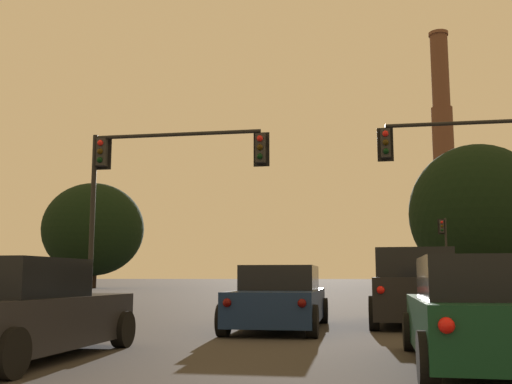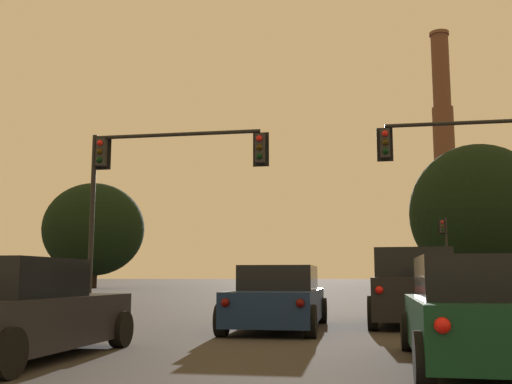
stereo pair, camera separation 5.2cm
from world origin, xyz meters
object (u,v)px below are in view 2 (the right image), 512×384
object	(u,v)px
hatchback_left_lane_second	(18,313)
traffic_light_overhead_right	(497,162)
hatchback_right_lane_second	(480,316)
traffic_light_far_right	(445,243)
suv_right_lane_front	(412,288)
smokestack	(446,181)
traffic_light_overhead_left	(150,172)
sedan_center_lane_front	(279,299)

from	to	relation	value
hatchback_left_lane_second	traffic_light_overhead_right	xyz separation A→B (m)	(9.63, 13.59, 4.47)
hatchback_right_lane_second	traffic_light_far_right	size ratio (longest dim) A/B	0.70
suv_right_lane_front	traffic_light_overhead_right	bearing A→B (deg)	62.12
smokestack	hatchback_left_lane_second	bearing A→B (deg)	-100.73
suv_right_lane_front	smokestack	bearing A→B (deg)	83.90
hatchback_left_lane_second	traffic_light_far_right	distance (m)	44.29
traffic_light_far_right	traffic_light_overhead_left	world-z (taller)	traffic_light_overhead_left
suv_right_lane_front	smokestack	xyz separation A→B (m)	(16.16, 110.08, 19.67)
smokestack	traffic_light_overhead_right	bearing A→B (deg)	-96.93
traffic_light_overhead_right	smokestack	xyz separation A→B (m)	(12.64, 104.03, 15.43)
traffic_light_overhead_right	smokestack	bearing A→B (deg)	83.07
sedan_center_lane_front	hatchback_right_lane_second	distance (m)	6.37
sedan_center_lane_front	traffic_light_far_right	xyz separation A→B (m)	(8.62, 36.91, 3.22)
sedan_center_lane_front	traffic_light_far_right	world-z (taller)	traffic_light_far_right
suv_right_lane_front	traffic_light_overhead_left	size ratio (longest dim) A/B	0.73
sedan_center_lane_front	traffic_light_far_right	distance (m)	38.04
suv_right_lane_front	hatchback_left_lane_second	size ratio (longest dim) A/B	1.20
suv_right_lane_front	traffic_light_overhead_right	size ratio (longest dim) A/B	0.74
sedan_center_lane_front	smokestack	size ratio (longest dim) A/B	0.09
hatchback_right_lane_second	smokestack	bearing A→B (deg)	83.48
hatchback_right_lane_second	traffic_light_overhead_left	xyz separation A→B (m)	(-9.11, 12.29, 4.32)
hatchback_right_lane_second	hatchback_left_lane_second	distance (m)	6.41
hatchback_right_lane_second	suv_right_lane_front	bearing A→B (deg)	93.41
traffic_light_overhead_left	smokestack	bearing A→B (deg)	76.62
traffic_light_far_right	traffic_light_overhead_left	size ratio (longest dim) A/B	0.87
smokestack	hatchback_right_lane_second	bearing A→B (deg)	-97.71
suv_right_lane_front	traffic_light_far_right	size ratio (longest dim) A/B	0.84
sedan_center_lane_front	suv_right_lane_front	world-z (taller)	suv_right_lane_front
traffic_light_overhead_left	sedan_center_lane_front	bearing A→B (deg)	-50.41
traffic_light_far_right	smokestack	bearing A→B (deg)	81.91
sedan_center_lane_front	traffic_light_overhead_left	bearing A→B (deg)	129.25
traffic_light_far_right	sedan_center_lane_front	bearing A→B (deg)	-103.14
sedan_center_lane_front	traffic_light_overhead_right	bearing A→B (deg)	49.56
hatchback_right_lane_second	suv_right_lane_front	xyz separation A→B (m)	(-0.28, 7.22, 0.23)
suv_right_lane_front	traffic_light_far_right	distance (m)	35.64
sedan_center_lane_front	suv_right_lane_front	bearing A→B (deg)	29.99
traffic_light_overhead_left	hatchback_right_lane_second	bearing A→B (deg)	-53.47
traffic_light_overhead_right	hatchback_right_lane_second	bearing A→B (deg)	-103.70
suv_right_lane_front	traffic_light_overhead_left	distance (m)	10.97
hatchback_right_lane_second	suv_right_lane_front	world-z (taller)	suv_right_lane_front
hatchback_right_lane_second	hatchback_left_lane_second	world-z (taller)	same
hatchback_left_lane_second	traffic_light_overhead_right	world-z (taller)	traffic_light_overhead_right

